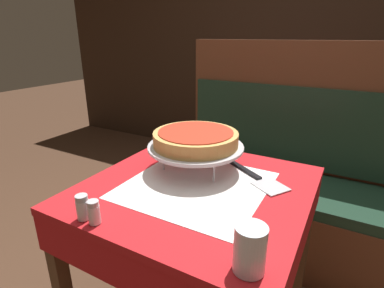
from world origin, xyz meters
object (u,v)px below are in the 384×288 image
dining_table_front (196,209)px  pizza_server (257,178)px  salt_shaker (83,207)px  condiment_caddy (280,96)px  booth_bench (283,195)px  pizza_pan_stand (196,147)px  deep_dish_pizza (196,138)px  water_glass_near (250,249)px  dining_table_rear (269,110)px  pepper_shaker (94,212)px

dining_table_front → pizza_server: size_ratio=2.76×
salt_shaker → condiment_caddy: (0.10, 2.04, 0.00)m
booth_bench → salt_shaker: booth_bench is taller
pizza_pan_stand → deep_dish_pizza: deep_dish_pizza is taller
water_glass_near → pizza_pan_stand: bearing=131.0°
water_glass_near → salt_shaker: size_ratio=1.51×
dining_table_rear → pepper_shaker: bearing=-88.9°
water_glass_near → dining_table_rear: bearing=103.8°
dining_table_front → pizza_pan_stand: pizza_pan_stand is taller
deep_dish_pizza → salt_shaker: deep_dish_pizza is taller
dining_table_front → water_glass_near: (0.31, -0.32, 0.16)m
dining_table_front → water_glass_near: 0.48m
dining_table_front → condiment_caddy: condiment_caddy is taller
pizza_server → pepper_shaker: pepper_shaker is taller
dining_table_rear → deep_dish_pizza: deep_dish_pizza is taller
dining_table_front → condiment_caddy: size_ratio=5.60×
dining_table_front → water_glass_near: size_ratio=6.69×
pizza_pan_stand → pepper_shaker: pizza_pan_stand is taller
deep_dish_pizza → pizza_server: size_ratio=1.18×
deep_dish_pizza → water_glass_near: bearing=-49.0°
dining_table_front → dining_table_rear: size_ratio=1.04×
dining_table_front → pepper_shaker: pepper_shaker is taller
dining_table_rear → pizza_pan_stand: pizza_pan_stand is taller
dining_table_rear → pizza_server: pizza_server is taller
pizza_pan_stand → pizza_server: bearing=9.6°
pizza_server → salt_shaker: size_ratio=3.66×
pizza_server → water_glass_near: size_ratio=2.43×
booth_bench → deep_dish_pizza: 0.93m
pizza_pan_stand → pizza_server: size_ratio=1.34×
dining_table_front → booth_bench: booth_bench is taller
pizza_pan_stand → water_glass_near: size_ratio=3.25×
booth_bench → condiment_caddy: (-0.27, 0.86, 0.45)m
water_glass_near → salt_shaker: 0.51m
condiment_caddy → pizza_pan_stand: bearing=-89.0°
dining_table_front → dining_table_rear: dining_table_rear is taller
dining_table_front → deep_dish_pizza: size_ratio=2.34×
pizza_pan_stand → pepper_shaker: (-0.08, -0.48, -0.06)m
pizza_server → salt_shaker: salt_shaker is taller
dining_table_rear → booth_bench: bearing=-68.2°
salt_shaker → pizza_pan_stand: bearing=74.8°
dining_table_rear → pepper_shaker: size_ratio=10.43×
condiment_caddy → water_glass_near: bearing=-78.5°
water_glass_near → pepper_shaker: bearing=-175.0°
dining_table_rear → pizza_server: bearing=-76.6°
dining_table_front → salt_shaker: size_ratio=10.09×
dining_table_front → pizza_pan_stand: size_ratio=2.06×
dining_table_front → pepper_shaker: (-0.15, -0.36, 0.14)m
booth_bench → deep_dish_pizza: (-0.24, -0.71, 0.55)m
pizza_pan_stand → pepper_shaker: bearing=-99.9°
salt_shaker → pepper_shaker: salt_shaker is taller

